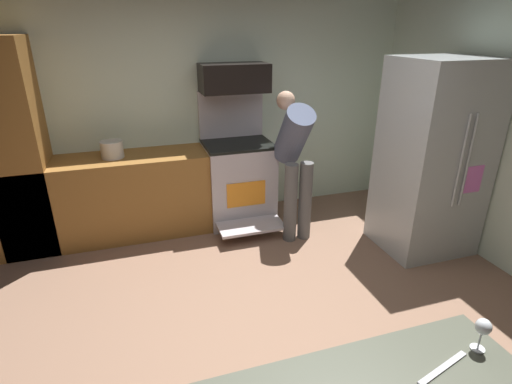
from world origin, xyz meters
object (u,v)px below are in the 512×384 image
at_px(microwave, 234,78).
at_px(person_cook, 294,155).
at_px(oven_range, 238,179).
at_px(stock_pot, 112,149).
at_px(refrigerator, 432,159).
at_px(wine_glass_near, 483,328).

bearing_deg(microwave, person_cook, -52.62).
bearing_deg(person_cook, microwave, 127.38).
relative_size(oven_range, stock_pot, 6.56).
height_order(oven_range, refrigerator, refrigerator).
relative_size(refrigerator, person_cook, 1.25).
height_order(oven_range, wine_glass_near, oven_range).
height_order(person_cook, wine_glass_near, person_cook).
height_order(microwave, stock_pot, microwave).
bearing_deg(oven_range, microwave, 90.00).
bearing_deg(wine_glass_near, stock_pot, 114.84).
distance_m(oven_range, wine_glass_near, 3.31).
distance_m(refrigerator, stock_pot, 3.24).
height_order(wine_glass_near, stock_pot, stock_pot).
bearing_deg(oven_range, person_cook, -48.00).
xyz_separation_m(refrigerator, person_cook, (-1.20, 0.66, -0.05)).
bearing_deg(refrigerator, oven_range, 144.72).
bearing_deg(stock_pot, wine_glass_near, -65.16).
xyz_separation_m(wine_glass_near, stock_pot, (-1.52, 3.28, -0.02)).
height_order(refrigerator, wine_glass_near, refrigerator).
relative_size(microwave, wine_glass_near, 4.74).
bearing_deg(oven_range, stock_pot, 179.40).
xyz_separation_m(microwave, wine_glass_near, (0.17, -3.36, -0.64)).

